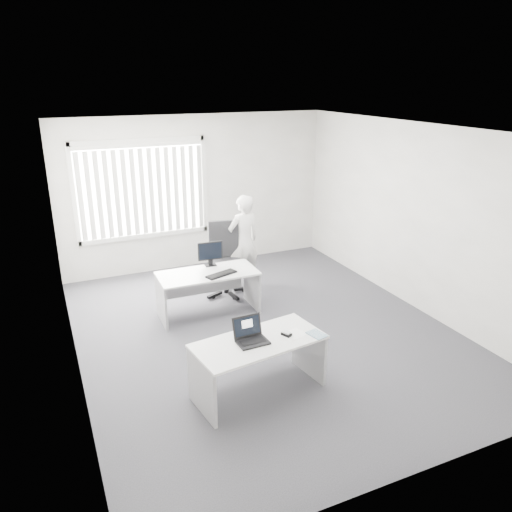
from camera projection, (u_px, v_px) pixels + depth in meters
name	position (u px, v px, depth m)	size (l,w,h in m)	color
ground	(265.00, 332.00, 7.08)	(6.00, 6.00, 0.00)	#4E4E55
wall_back	(197.00, 193.00, 9.18)	(5.00, 0.02, 2.80)	silver
wall_front	(422.00, 341.00, 4.03)	(5.00, 0.02, 2.80)	silver
wall_left	(66.00, 265.00, 5.65)	(0.02, 6.00, 2.80)	silver
wall_right	(415.00, 217.00, 7.56)	(0.02, 6.00, 2.80)	silver
ceiling	(266.00, 129.00, 6.13)	(5.00, 6.00, 0.02)	white
window	(142.00, 190.00, 8.71)	(2.32, 0.06, 1.76)	silver
blinds	(143.00, 192.00, 8.67)	(2.20, 0.10, 1.50)	silver
desk_near	(259.00, 355.00, 5.57)	(1.54, 0.88, 0.67)	silver
desk_far	(208.00, 284.00, 7.47)	(1.48, 0.72, 0.67)	silver
office_chair	(226.00, 271.00, 8.29)	(0.81, 0.81, 1.18)	black
person	(243.00, 241.00, 8.43)	(0.58, 0.38, 1.59)	silver
laptop	(253.00, 332.00, 5.41)	(0.34, 0.30, 0.26)	black
paper_sheet	(293.00, 334.00, 5.64)	(0.28, 0.20, 0.00)	white
mouse	(286.00, 334.00, 5.60)	(0.07, 0.11, 0.05)	silver
booklet	(317.00, 334.00, 5.63)	(0.16, 0.22, 0.01)	silver
keyboard	(221.00, 274.00, 7.31)	(0.48, 0.16, 0.02)	black
monitor	(210.00, 254.00, 7.61)	(0.38, 0.12, 0.38)	black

